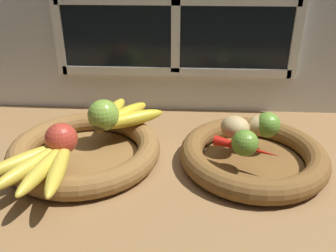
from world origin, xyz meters
The scene contains 13 objects.
ground_plane centered at (0.00, 0.00, -1.50)cm, with size 140.00×90.00×3.00cm, color olive.
back_wall centered at (0.00, 29.77, 27.88)cm, with size 140.00×4.60×55.00cm.
fruit_bowl_left centered at (-19.05, -0.81, 2.32)cm, with size 33.73×33.73×4.99cm.
fruit_bowl_right centered at (18.18, -0.81, 2.32)cm, with size 31.98×31.98×4.99cm.
apple_red_front centered at (-21.80, -6.48, 8.29)cm, with size 6.60×6.60×6.60cm, color #B73828.
apple_green_back centered at (-15.59, 4.67, 8.64)cm, with size 7.30×7.30×7.30cm, color #7AA338.
banana_bunch_front centered at (-23.70, -13.20, 6.48)cm, with size 17.21×19.72×2.98cm.
banana_bunch_back centered at (-12.22, 8.82, 6.67)cm, with size 16.12×17.68×3.35cm.
potato_back centered at (20.37, 4.01, 7.43)cm, with size 6.76×4.69×4.87cm, color tan.
potato_oblong centered at (14.23, 2.26, 7.50)cm, with size 6.56×5.94×5.02cm, color tan.
lime_near centered at (15.34, -5.06, 7.73)cm, with size 5.47×5.47×5.47cm, color olive.
lime_far centered at (21.48, 3.44, 7.82)cm, with size 5.65×5.65×5.65cm, color olive.
chili_pepper centered at (15.88, -4.25, 6.11)cm, with size 2.24×2.24×13.84cm, color red.
Camera 1 is at (3.38, -67.96, 42.53)cm, focal length 37.74 mm.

